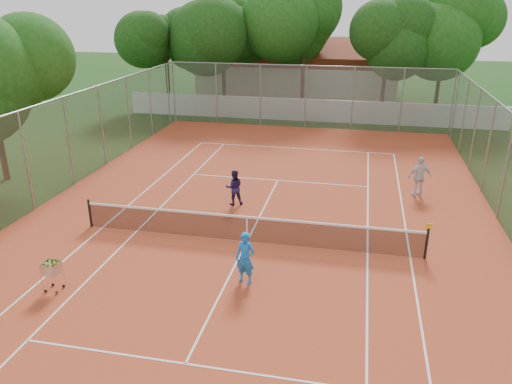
% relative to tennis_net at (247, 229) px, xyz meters
% --- Properties ---
extents(ground, '(120.00, 120.00, 0.00)m').
position_rel_tennis_net_xyz_m(ground, '(0.00, 0.00, -0.51)').
color(ground, '#15350E').
rests_on(ground, ground).
extents(court_pad, '(18.00, 34.00, 0.02)m').
position_rel_tennis_net_xyz_m(court_pad, '(0.00, 0.00, -0.50)').
color(court_pad, '#B04222').
rests_on(court_pad, ground).
extents(court_lines, '(10.98, 23.78, 0.01)m').
position_rel_tennis_net_xyz_m(court_lines, '(0.00, 0.00, -0.49)').
color(court_lines, white).
rests_on(court_lines, court_pad).
extents(tennis_net, '(11.88, 0.10, 0.98)m').
position_rel_tennis_net_xyz_m(tennis_net, '(0.00, 0.00, 0.00)').
color(tennis_net, black).
rests_on(tennis_net, court_pad).
extents(perimeter_fence, '(18.00, 34.00, 4.00)m').
position_rel_tennis_net_xyz_m(perimeter_fence, '(0.00, 0.00, 1.49)').
color(perimeter_fence, slate).
rests_on(perimeter_fence, ground).
extents(boundary_wall, '(26.00, 0.30, 1.50)m').
position_rel_tennis_net_xyz_m(boundary_wall, '(0.00, 19.00, 0.24)').
color(boundary_wall, white).
rests_on(boundary_wall, ground).
extents(clubhouse, '(16.40, 9.00, 4.40)m').
position_rel_tennis_net_xyz_m(clubhouse, '(-2.00, 29.00, 1.69)').
color(clubhouse, beige).
rests_on(clubhouse, ground).
extents(tropical_trees, '(29.00, 19.00, 10.00)m').
position_rel_tennis_net_xyz_m(tropical_trees, '(0.00, 22.00, 4.49)').
color(tropical_trees, '#11360D').
rests_on(tropical_trees, ground).
extents(player_near, '(0.66, 0.51, 1.62)m').
position_rel_tennis_net_xyz_m(player_near, '(0.55, -2.63, 0.32)').
color(player_near, blue).
rests_on(player_near, court_pad).
extents(player_far_left, '(0.86, 0.77, 1.47)m').
position_rel_tennis_net_xyz_m(player_far_left, '(-1.27, 3.20, 0.25)').
color(player_far_left, '#23184A').
rests_on(player_far_left, court_pad).
extents(player_far_right, '(1.10, 0.74, 1.73)m').
position_rel_tennis_net_xyz_m(player_far_right, '(6.19, 5.74, 0.38)').
color(player_far_right, silver).
rests_on(player_far_right, court_pad).
extents(ball_hopper, '(0.56, 0.56, 0.97)m').
position_rel_tennis_net_xyz_m(ball_hopper, '(-4.77, -4.19, -0.00)').
color(ball_hopper, silver).
rests_on(ball_hopper, court_pad).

